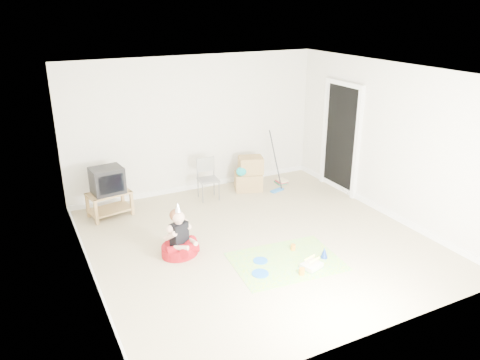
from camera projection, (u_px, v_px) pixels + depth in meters
name	position (u px, v px, depth m)	size (l,w,h in m)	color
ground	(257.00, 241.00, 7.30)	(5.00, 5.00, 0.00)	tan
doorway_recess	(341.00, 139.00, 8.98)	(0.02, 0.90, 2.05)	black
tv_stand	(110.00, 202.00, 8.07)	(0.78, 0.57, 0.44)	#9A7745
crt_tv	(107.00, 180.00, 7.93)	(0.52, 0.43, 0.45)	black
folding_chair	(208.00, 180.00, 8.73)	(0.39, 0.37, 0.79)	gray
cardboard_boxes	(249.00, 174.00, 9.21)	(0.64, 0.55, 0.67)	#A4824F
floor_mop	(277.00, 179.00, 9.14)	(0.31, 0.38, 1.16)	blue
book_pile	(281.00, 181.00, 9.62)	(0.21, 0.26, 0.08)	#277750
seated_woman	(180.00, 243.00, 6.86)	(0.76, 0.76, 0.83)	#9F0E16
party_mat	(286.00, 261.00, 6.72)	(1.53, 1.11, 0.01)	#FB3491
birthday_cake	(312.00, 266.00, 6.53)	(0.32, 0.28, 0.14)	silver
blue_plate_near	(260.00, 261.00, 6.72)	(0.21, 0.21, 0.01)	blue
blue_plate_far	(260.00, 273.00, 6.40)	(0.24, 0.24, 0.01)	blue
orange_cup_near	(293.00, 247.00, 7.01)	(0.07, 0.07, 0.08)	orange
orange_cup_far	(302.00, 271.00, 6.38)	(0.08, 0.08, 0.09)	orange
blue_party_hat	(324.00, 252.00, 6.79)	(0.11, 0.11, 0.16)	blue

